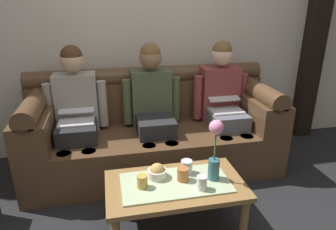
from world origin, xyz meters
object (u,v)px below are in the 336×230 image
(person_left, at_px, (76,109))
(person_middle, at_px, (153,104))
(snack_bowl, at_px, (157,172))
(cup_far_left, at_px, (187,167))
(person_right, at_px, (223,99))
(cup_far_center, at_px, (202,183))
(flower_vase, at_px, (215,149))
(couch, at_px, (153,132))
(cup_near_left, at_px, (183,174))
(cup_near_right, at_px, (142,181))
(coffee_table, at_px, (175,189))

(person_left, bearing_deg, person_middle, 0.04)
(snack_bowl, xyz_separation_m, cup_far_left, (0.22, 0.01, 0.01))
(person_right, xyz_separation_m, cup_far_left, (-0.60, -0.85, -0.20))
(person_right, height_order, cup_far_center, person_right)
(person_right, distance_m, flower_vase, 1.06)
(person_left, distance_m, person_right, 1.41)
(snack_bowl, height_order, cup_far_left, snack_bowl)
(snack_bowl, bearing_deg, person_right, 46.57)
(couch, height_order, snack_bowl, couch)
(person_left, relative_size, person_middle, 1.00)
(flower_vase, distance_m, cup_far_left, 0.27)
(person_left, xyz_separation_m, cup_far_left, (0.81, -0.85, -0.20))
(couch, height_order, person_left, person_left)
(cup_near_left, bearing_deg, cup_near_right, -174.69)
(person_right, height_order, cup_near_right, person_right)
(flower_vase, bearing_deg, couch, 105.71)
(snack_bowl, distance_m, cup_far_center, 0.33)
(coffee_table, xyz_separation_m, cup_far_left, (0.11, 0.10, 0.11))
(cup_near_left, height_order, cup_near_right, cup_near_left)
(couch, distance_m, person_right, 0.76)
(couch, height_order, person_right, person_right)
(person_middle, relative_size, flower_vase, 2.74)
(cup_near_right, bearing_deg, person_left, 116.08)
(couch, distance_m, person_middle, 0.29)
(person_left, xyz_separation_m, flower_vase, (0.98, -0.96, -0.02))
(person_middle, bearing_deg, person_right, -0.07)
(person_left, distance_m, cup_far_center, 1.38)
(person_left, relative_size, cup_near_left, 12.82)
(couch, relative_size, flower_vase, 5.29)
(coffee_table, xyz_separation_m, cup_far_center, (0.15, -0.12, 0.11))
(person_right, relative_size, cup_near_left, 12.82)
(coffee_table, height_order, cup_far_center, cup_far_center)
(cup_far_left, bearing_deg, person_middle, 97.11)
(coffee_table, relative_size, cup_far_left, 9.47)
(cup_near_right, bearing_deg, snack_bowl, 39.42)
(cup_near_right, bearing_deg, cup_far_center, -15.02)
(coffee_table, distance_m, cup_near_right, 0.26)
(person_right, bearing_deg, coffee_table, -126.62)
(couch, distance_m, coffee_table, 0.95)
(cup_far_center, bearing_deg, cup_far_left, 102.26)
(person_left, height_order, person_right, same)
(snack_bowl, relative_size, cup_far_center, 1.41)
(person_middle, xyz_separation_m, cup_near_left, (0.06, -0.94, -0.21))
(person_left, xyz_separation_m, person_right, (1.41, -0.00, 0.00))
(person_right, distance_m, cup_near_left, 1.16)
(couch, distance_m, cup_far_center, 1.09)
(coffee_table, xyz_separation_m, flower_vase, (0.27, -0.01, 0.30))
(cup_near_left, bearing_deg, snack_bowl, 157.19)
(person_right, bearing_deg, cup_near_left, -124.73)
(person_left, relative_size, cup_far_left, 12.00)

